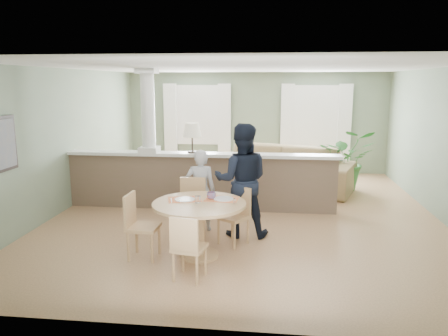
# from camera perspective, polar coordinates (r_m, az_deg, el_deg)

# --- Properties ---
(ground) EXTENTS (8.00, 8.00, 0.00)m
(ground) POSITION_cam_1_polar(r_m,az_deg,el_deg) (8.34, 2.85, -5.89)
(ground) COLOR tan
(ground) RESTS_ON ground
(room_shell) EXTENTS (7.02, 8.02, 2.71)m
(room_shell) POSITION_cam_1_polar(r_m,az_deg,el_deg) (8.62, 3.05, 6.95)
(room_shell) COLOR gray
(room_shell) RESTS_ON ground
(pony_wall) EXTENTS (5.32, 0.38, 2.70)m
(pony_wall) POSITION_cam_1_polar(r_m,az_deg,el_deg) (8.47, -3.68, -0.69)
(pony_wall) COLOR brown
(pony_wall) RESTS_ON ground
(sofa) EXTENTS (3.58, 2.33, 0.97)m
(sofa) POSITION_cam_1_polar(r_m,az_deg,el_deg) (10.19, 7.12, 0.01)
(sofa) COLOR olive
(sofa) RESTS_ON ground
(houseplant) EXTENTS (1.32, 1.15, 1.41)m
(houseplant) POSITION_cam_1_polar(r_m,az_deg,el_deg) (10.32, 15.57, 1.06)
(houseplant) COLOR #2C6C2B
(houseplant) RESTS_ON ground
(dining_table) EXTENTS (1.31, 1.31, 0.90)m
(dining_table) POSITION_cam_1_polar(r_m,az_deg,el_deg) (6.17, -3.19, -5.96)
(dining_table) COLOR tan
(dining_table) RESTS_ON ground
(chair_far_boy) EXTENTS (0.43, 0.43, 0.95)m
(chair_far_boy) POSITION_cam_1_polar(r_m,az_deg,el_deg) (6.96, -4.22, -4.87)
(chair_far_boy) COLOR tan
(chair_far_boy) RESTS_ON ground
(chair_far_man) EXTENTS (0.55, 0.55, 0.87)m
(chair_far_man) POSITION_cam_1_polar(r_m,az_deg,el_deg) (6.71, 1.62, -5.86)
(chair_far_man) COLOR tan
(chair_far_man) RESTS_ON ground
(chair_near) EXTENTS (0.45, 0.45, 0.85)m
(chair_near) POSITION_cam_1_polar(r_m,az_deg,el_deg) (5.49, -4.81, -10.02)
(chair_near) COLOR tan
(chair_near) RESTS_ON ground
(chair_side) EXTENTS (0.43, 0.43, 0.93)m
(chair_side) POSITION_cam_1_polar(r_m,az_deg,el_deg) (6.27, -11.14, -7.03)
(chair_side) COLOR tan
(chair_side) RESTS_ON ground
(child_person) EXTENTS (0.53, 0.38, 1.37)m
(child_person) POSITION_cam_1_polar(r_m,az_deg,el_deg) (7.25, -3.09, -2.92)
(child_person) COLOR #ACACB1
(child_person) RESTS_ON ground
(man_person) EXTENTS (0.91, 0.72, 1.82)m
(man_person) POSITION_cam_1_polar(r_m,az_deg,el_deg) (6.94, 2.31, -1.63)
(man_person) COLOR black
(man_person) RESTS_ON ground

